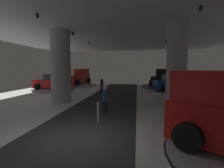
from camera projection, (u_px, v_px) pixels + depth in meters
ground at (76, 139)px, 6.25m from camera, size 24.00×44.00×0.06m
column_right at (177, 66)px, 10.27m from camera, size 1.21×1.21×5.50m
column_left at (61, 66)px, 13.01m from camera, size 1.52×1.52×5.50m
display_platform_far_left at (54, 90)px, 19.40m from camera, size 4.75×4.75×0.25m
display_car_far_left at (54, 82)px, 19.32m from camera, size 4.34×2.48×1.71m
display_platform_far_right at (175, 92)px, 17.59m from camera, size 4.65×4.65×0.27m
display_car_far_right at (175, 83)px, 17.50m from camera, size 4.44×2.77×1.71m
display_platform_deep_right at (162, 86)px, 23.05m from camera, size 5.68×5.68×0.23m
pickup_truck_deep_right at (162, 79)px, 23.25m from camera, size 3.70×5.66×2.30m
display_platform_deep_left at (77, 85)px, 25.29m from camera, size 5.74×5.74×0.23m
pickup_truck_deep_left at (78, 78)px, 25.50m from camera, size 3.22×5.53×2.30m
visitor_walking_near at (105, 98)px, 9.60m from camera, size 0.32×0.32×1.59m
visitor_walking_far at (102, 85)px, 17.28m from camera, size 0.32×0.32×1.59m
stanchion_a at (98, 115)px, 8.03m from camera, size 0.28×0.28×1.01m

